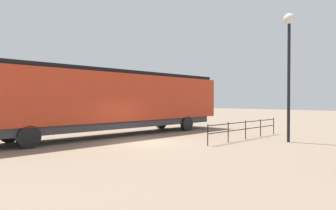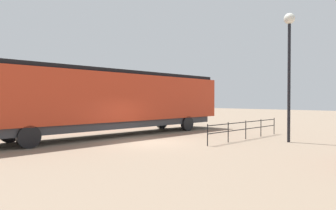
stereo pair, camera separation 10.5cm
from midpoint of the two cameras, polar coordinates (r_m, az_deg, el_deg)
The scene contains 4 objects.
ground_plane at distance 16.36m, azimuth -3.84°, elevation -7.13°, with size 120.00×120.00×0.00m, color #84705B.
locomotive at distance 19.86m, azimuth -9.32°, elevation 1.04°, with size 3.04×17.87×4.17m.
lamp_post at distance 17.80m, azimuth 21.89°, elevation 10.08°, with size 0.58×0.58×7.01m.
platform_fence at distance 18.16m, azimuth 14.40°, elevation -4.10°, with size 0.05×7.40×1.10m.
Camera 1 is at (12.05, -10.82, 2.30)m, focal length 32.01 mm.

